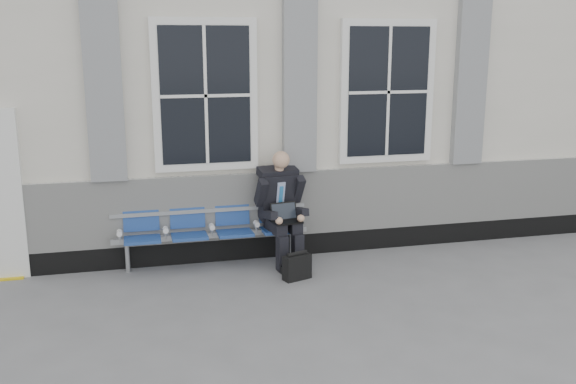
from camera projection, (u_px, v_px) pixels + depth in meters
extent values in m
plane|color=slate|center=(399.00, 286.00, 7.88)|extent=(70.00, 70.00, 0.00)
cube|color=silver|center=(320.00, 92.00, 10.70)|extent=(14.00, 4.00, 4.20)
cube|color=black|center=(359.00, 239.00, 9.23)|extent=(14.00, 0.10, 0.30)
cube|color=silver|center=(360.00, 199.00, 9.08)|extent=(14.00, 0.08, 0.90)
cube|color=gray|center=(104.00, 85.00, 7.90)|extent=(0.45, 0.14, 2.40)
cube|color=gray|center=(300.00, 82.00, 8.48)|extent=(0.45, 0.14, 2.40)
cube|color=gray|center=(470.00, 80.00, 9.05)|extent=(0.45, 0.14, 2.40)
cube|color=white|center=(205.00, 95.00, 8.24)|extent=(1.35, 0.10, 1.95)
cube|color=black|center=(206.00, 96.00, 8.19)|extent=(1.15, 0.02, 1.75)
cube|color=white|center=(387.00, 92.00, 8.82)|extent=(1.35, 0.10, 1.95)
cube|color=black|center=(388.00, 92.00, 8.77)|extent=(1.15, 0.02, 1.75)
cube|color=#9EA0A3|center=(212.00, 235.00, 8.51)|extent=(2.60, 0.07, 0.07)
cube|color=#9EA0A3|center=(210.00, 210.00, 8.56)|extent=(2.60, 0.05, 0.05)
cylinder|color=#9EA0A3|center=(127.00, 258.00, 8.31)|extent=(0.06, 0.06, 0.39)
cylinder|color=#9EA0A3|center=(292.00, 245.00, 8.82)|extent=(0.06, 0.06, 0.39)
cube|color=navy|center=(142.00, 240.00, 8.22)|extent=(0.46, 0.42, 0.07)
cube|color=navy|center=(141.00, 216.00, 8.36)|extent=(0.46, 0.10, 0.40)
cube|color=navy|center=(189.00, 236.00, 8.36)|extent=(0.46, 0.42, 0.07)
cube|color=navy|center=(187.00, 213.00, 8.50)|extent=(0.46, 0.10, 0.40)
cube|color=navy|center=(235.00, 233.00, 8.50)|extent=(0.46, 0.42, 0.07)
cube|color=navy|center=(232.00, 210.00, 8.64)|extent=(0.46, 0.10, 0.40)
cube|color=navy|center=(279.00, 230.00, 8.64)|extent=(0.46, 0.42, 0.07)
cube|color=navy|center=(275.00, 207.00, 8.78)|extent=(0.46, 0.10, 0.40)
cylinder|color=white|center=(119.00, 233.00, 8.16)|extent=(0.07, 0.12, 0.07)
cylinder|color=white|center=(166.00, 230.00, 8.30)|extent=(0.07, 0.12, 0.07)
cylinder|color=white|center=(212.00, 227.00, 8.44)|extent=(0.07, 0.12, 0.07)
cylinder|color=white|center=(257.00, 224.00, 8.58)|extent=(0.07, 0.12, 0.07)
cylinder|color=white|center=(298.00, 221.00, 8.71)|extent=(0.07, 0.12, 0.07)
cube|color=black|center=(284.00, 269.00, 8.32)|extent=(0.16, 0.30, 0.10)
cube|color=black|center=(300.00, 267.00, 8.40)|extent=(0.16, 0.30, 0.10)
cube|color=black|center=(282.00, 253.00, 8.33)|extent=(0.15, 0.16, 0.47)
cube|color=black|center=(298.00, 251.00, 8.41)|extent=(0.15, 0.16, 0.47)
cube|color=black|center=(275.00, 226.00, 8.48)|extent=(0.23, 0.51, 0.15)
cube|color=black|center=(291.00, 224.00, 8.56)|extent=(0.23, 0.51, 0.15)
cube|color=black|center=(277.00, 195.00, 8.63)|extent=(0.51, 0.44, 0.69)
cube|color=#A3AFD6|center=(280.00, 196.00, 8.51)|extent=(0.12, 0.12, 0.39)
cube|color=#287ABD|center=(281.00, 198.00, 8.50)|extent=(0.06, 0.09, 0.32)
cube|color=black|center=(278.00, 172.00, 8.52)|extent=(0.56, 0.34, 0.16)
cylinder|color=tan|center=(279.00, 167.00, 8.46)|extent=(0.12, 0.12, 0.11)
sphere|color=tan|center=(281.00, 160.00, 8.37)|extent=(0.23, 0.23, 0.23)
cube|color=black|center=(261.00, 193.00, 8.41)|extent=(0.16, 0.32, 0.41)
cube|color=black|center=(298.00, 189.00, 8.61)|extent=(0.16, 0.32, 0.41)
cube|color=black|center=(270.00, 215.00, 8.31)|extent=(0.15, 0.35, 0.15)
cube|color=black|center=(301.00, 212.00, 8.48)|extent=(0.15, 0.35, 0.15)
sphere|color=tan|center=(279.00, 221.00, 8.21)|extent=(0.10, 0.10, 0.10)
sphere|color=tan|center=(301.00, 218.00, 8.33)|extent=(0.10, 0.10, 0.10)
cube|color=black|center=(287.00, 222.00, 8.36)|extent=(0.39, 0.30, 0.02)
cube|color=black|center=(284.00, 211.00, 8.45)|extent=(0.37, 0.15, 0.23)
cube|color=black|center=(284.00, 211.00, 8.44)|extent=(0.33, 0.12, 0.20)
cube|color=black|center=(297.00, 267.00, 8.07)|extent=(0.39, 0.26, 0.32)
cylinder|color=black|center=(297.00, 254.00, 8.02)|extent=(0.28, 0.15, 0.06)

